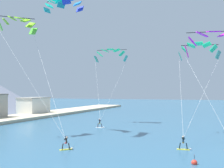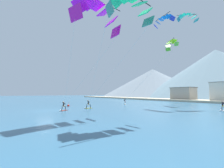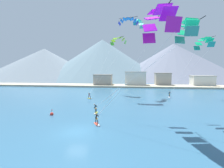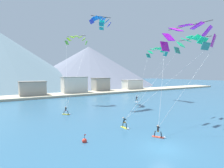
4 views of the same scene
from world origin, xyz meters
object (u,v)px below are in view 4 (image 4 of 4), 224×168
kitesurfer_near_lead (160,134)px  kitesurfer_far_left (137,100)px  parafoil_kite_far_left (157,51)px  parafoil_kite_mid_center (76,40)px  parafoil_kite_near_lead (187,34)px  race_marker_buoy (84,141)px  parafoil_kite_near_trail (191,43)px  parafoil_kite_distant_high_outer (100,20)px  kitesurfer_mid_center (67,112)px  parafoil_kite_distant_low_drift (102,24)px  kitesurfer_near_trail (125,125)px

kitesurfer_near_lead → kitesurfer_far_left: 26.66m
kitesurfer_near_lead → kitesurfer_far_left: size_ratio=0.95×
kitesurfer_far_left → parafoil_kite_far_left: bearing=7.3°
kitesurfer_far_left → parafoil_kite_mid_center: parafoil_kite_mid_center is taller
parafoil_kite_near_lead → race_marker_buoy: parafoil_kite_near_lead is taller
parafoil_kite_near_trail → parafoil_kite_distant_high_outer: size_ratio=2.70×
kitesurfer_near_lead → parafoil_kite_mid_center: parafoil_kite_mid_center is taller
kitesurfer_mid_center → parafoil_kite_near_lead: parafoil_kite_near_lead is taller
kitesurfer_mid_center → kitesurfer_far_left: kitesurfer_far_left is taller
parafoil_kite_distant_high_outer → parafoil_kite_distant_low_drift: parafoil_kite_distant_low_drift is taller
kitesurfer_mid_center → parafoil_kite_mid_center: (6.25, 11.51, 16.28)m
kitesurfer_near_lead → parafoil_kite_distant_high_outer: (3.64, 22.25, 19.97)m
kitesurfer_mid_center → parafoil_kite_far_left: size_ratio=0.11×
kitesurfer_far_left → parafoil_kite_far_left: (8.35, 1.07, 14.02)m
parafoil_kite_mid_center → kitesurfer_far_left: bearing=-26.7°
parafoil_kite_distant_low_drift → race_marker_buoy: bearing=-122.6°
parafoil_kite_near_trail → parafoil_kite_mid_center: bearing=115.8°
parafoil_kite_near_lead → parafoil_kite_far_left: (15.29, 20.94, 0.67)m
parafoil_kite_mid_center → parafoil_kite_near_trail: bearing=-64.2°
kitesurfer_near_trail → kitesurfer_mid_center: size_ratio=1.07×
kitesurfer_near_lead → parafoil_kite_distant_low_drift: size_ratio=0.34×
kitesurfer_near_lead → parafoil_kite_near_trail: bearing=20.2°
parafoil_kite_near_lead → kitesurfer_near_trail: bearing=163.0°
parafoil_kite_near_trail → parafoil_kite_mid_center: parafoil_kite_mid_center is taller
kitesurfer_mid_center → kitesurfer_far_left: bearing=11.4°
parafoil_kite_distant_high_outer → parafoil_kite_distant_low_drift: (3.03, 4.90, 0.81)m
kitesurfer_near_trail → kitesurfer_far_left: bearing=46.2°
kitesurfer_mid_center → kitesurfer_far_left: size_ratio=0.92×
parafoil_kite_near_lead → race_marker_buoy: (-16.32, 1.25, -13.72)m
parafoil_kite_near_lead → parafoil_kite_distant_low_drift: size_ratio=2.85×
parafoil_kite_near_lead → parafoil_kite_distant_high_outer: 21.44m
kitesurfer_near_trail → parafoil_kite_mid_center: parafoil_kite_mid_center is taller
kitesurfer_far_left → parafoil_kite_distant_high_outer: parafoil_kite_distant_high_outer is taller
kitesurfer_near_lead → parafoil_kite_near_lead: size_ratio=0.12×
parafoil_kite_distant_high_outer → parafoil_kite_near_trail: bearing=-63.8°
kitesurfer_mid_center → race_marker_buoy: (-2.47, -14.41, -0.29)m
parafoil_kite_near_lead → parafoil_kite_distant_high_outer: size_ratio=2.55×
parafoil_kite_near_trail → kitesurfer_far_left: bearing=82.0°
parafoil_kite_near_trail → race_marker_buoy: parafoil_kite_near_trail is taller
kitesurfer_near_lead → parafoil_kite_near_lead: 15.75m
parafoil_kite_mid_center → kitesurfer_near_lead: bearing=-90.6°
parafoil_kite_mid_center → parafoil_kite_distant_low_drift: 8.13m
parafoil_kite_distant_low_drift → parafoil_kite_near_lead: bearing=-87.2°
parafoil_kite_mid_center → kitesurfer_mid_center: bearing=-118.5°
kitesurfer_far_left → parafoil_kite_far_left: size_ratio=0.12×
kitesurfer_near_trail → kitesurfer_far_left: size_ratio=0.99×
race_marker_buoy → kitesurfer_near_lead: bearing=-22.7°
kitesurfer_near_lead → parafoil_kite_near_lead: bearing=16.1°
kitesurfer_mid_center → parafoil_kite_near_trail: size_ratio=0.11×
kitesurfer_near_lead → parafoil_kite_distant_high_outer: parafoil_kite_distant_high_outer is taller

